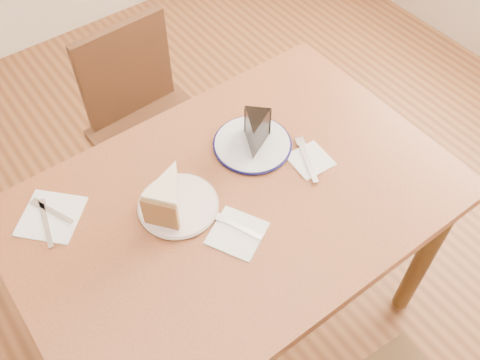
% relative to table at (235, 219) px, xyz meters
% --- Properties ---
extents(ground, '(4.00, 4.00, 0.00)m').
position_rel_table_xyz_m(ground, '(0.00, 0.00, -0.65)').
color(ground, '#4D2814').
rests_on(ground, ground).
extents(table, '(1.20, 0.80, 0.75)m').
position_rel_table_xyz_m(table, '(0.00, 0.00, 0.00)').
color(table, '#5A2C18').
rests_on(table, ground).
extents(chair_far, '(0.44, 0.44, 0.85)m').
position_rel_table_xyz_m(chair_far, '(0.06, 0.61, -0.18)').
color(chair_far, '#321A0F').
rests_on(chair_far, ground).
extents(plate_cream, '(0.21, 0.21, 0.01)m').
position_rel_table_xyz_m(plate_cream, '(-0.14, 0.07, 0.10)').
color(plate_cream, silver).
rests_on(plate_cream, table).
extents(plate_navy, '(0.22, 0.22, 0.01)m').
position_rel_table_xyz_m(plate_navy, '(0.16, 0.12, 0.10)').
color(plate_navy, white).
rests_on(plate_navy, table).
extents(carrot_cake, '(0.16, 0.15, 0.09)m').
position_rel_table_xyz_m(carrot_cake, '(-0.15, 0.08, 0.16)').
color(carrot_cake, beige).
rests_on(carrot_cake, plate_cream).
extents(chocolate_cake, '(0.13, 0.13, 0.09)m').
position_rel_table_xyz_m(chocolate_cake, '(0.15, 0.11, 0.16)').
color(chocolate_cake, black).
rests_on(chocolate_cake, plate_navy).
extents(napkin_cream, '(0.18, 0.18, 0.00)m').
position_rel_table_xyz_m(napkin_cream, '(-0.06, -0.09, 0.10)').
color(napkin_cream, white).
rests_on(napkin_cream, table).
extents(napkin_navy, '(0.12, 0.12, 0.00)m').
position_rel_table_xyz_m(napkin_navy, '(0.25, -0.02, 0.10)').
color(napkin_navy, white).
rests_on(napkin_navy, table).
extents(napkin_spare, '(0.21, 0.21, 0.00)m').
position_rel_table_xyz_m(napkin_spare, '(-0.43, 0.24, 0.10)').
color(napkin_spare, white).
rests_on(napkin_spare, table).
extents(fork_cream, '(0.07, 0.13, 0.00)m').
position_rel_table_xyz_m(fork_cream, '(-0.05, -0.08, 0.10)').
color(fork_cream, silver).
rests_on(fork_cream, napkin_cream).
extents(knife_navy, '(0.09, 0.16, 0.00)m').
position_rel_table_xyz_m(knife_navy, '(0.25, -0.02, 0.10)').
color(knife_navy, silver).
rests_on(knife_navy, napkin_navy).
extents(fork_spare, '(0.07, 0.13, 0.00)m').
position_rel_table_xyz_m(fork_spare, '(-0.42, 0.25, 0.10)').
color(fork_spare, silver).
rests_on(fork_spare, napkin_spare).
extents(knife_spare, '(0.05, 0.16, 0.00)m').
position_rel_table_xyz_m(knife_spare, '(-0.45, 0.23, 0.10)').
color(knife_spare, white).
rests_on(knife_spare, napkin_spare).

